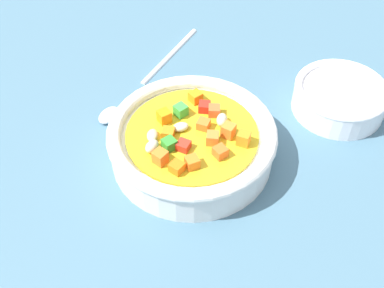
{
  "coord_description": "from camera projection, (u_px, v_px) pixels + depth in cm",
  "views": [
    {
      "loc": [
        34.08,
        13.34,
        41.65
      ],
      "look_at": [
        0.0,
        0.0,
        2.1
      ],
      "focal_mm": 44.2,
      "sensor_mm": 36.0,
      "label": 1
    }
  ],
  "objects": [
    {
      "name": "ground_plane",
      "position": [
        192.0,
        162.0,
        0.56
      ],
      "size": [
        140.0,
        140.0,
        2.0
      ],
      "primitive_type": "cube",
      "color": "#42667A"
    },
    {
      "name": "soup_bowl_main",
      "position": [
        192.0,
        141.0,
        0.54
      ],
      "size": [
        19.08,
        19.08,
        5.49
      ],
      "color": "white",
      "rests_on": "ground_plane"
    },
    {
      "name": "spoon",
      "position": [
        144.0,
        80.0,
        0.64
      ],
      "size": [
        23.78,
        4.7,
        1.07
      ],
      "rotation": [
        0.0,
        0.0,
        6.14
      ],
      "color": "silver",
      "rests_on": "ground_plane"
    },
    {
      "name": "side_bowl_small",
      "position": [
        340.0,
        97.0,
        0.6
      ],
      "size": [
        11.7,
        11.7,
        3.77
      ],
      "color": "white",
      "rests_on": "ground_plane"
    }
  ]
}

